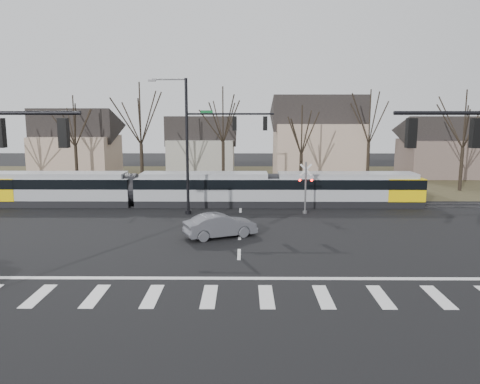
{
  "coord_description": "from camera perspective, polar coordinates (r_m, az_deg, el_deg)",
  "views": [
    {
      "loc": [
        0.23,
        -22.64,
        7.54
      ],
      "look_at": [
        0.0,
        9.0,
        2.3
      ],
      "focal_mm": 35.0,
      "sensor_mm": 36.0,
      "label": 1
    }
  ],
  "objects": [
    {
      "name": "rail_crossing_signal",
      "position": [
        36.19,
        7.98,
        0.32
      ],
      "size": [
        1.08,
        0.36,
        4.0
      ],
      "color": "#59595B",
      "rests_on": "ground"
    },
    {
      "name": "grass_verge",
      "position": [
        55.15,
        0.17,
        1.55
      ],
      "size": [
        140.0,
        28.0,
        0.01
      ],
      "primitive_type": "cube",
      "color": "#38331E",
      "rests_on": "ground"
    },
    {
      "name": "signal_pole_far",
      "position": [
        35.28,
        -3.9,
        6.39
      ],
      "size": [
        9.28,
        0.44,
        10.2
      ],
      "color": "black",
      "rests_on": "ground"
    },
    {
      "name": "sedan",
      "position": [
        29.14,
        -2.4,
        -4.1
      ],
      "size": [
        4.91,
        5.66,
        1.48
      ],
      "primitive_type": "imported",
      "rotation": [
        0.0,
        0.0,
        1.99
      ],
      "color": "#585961",
      "rests_on": "ground"
    },
    {
      "name": "tree_row",
      "position": [
        48.73,
        2.51,
        6.41
      ],
      "size": [
        59.2,
        7.2,
        10.0
      ],
      "color": "black",
      "rests_on": "ground"
    },
    {
      "name": "tram",
      "position": [
        39.25,
        -4.57,
        0.54
      ],
      "size": [
        36.54,
        2.71,
        2.77
      ],
      "color": "gray",
      "rests_on": "ground"
    },
    {
      "name": "house_b",
      "position": [
        58.98,
        -4.7,
        5.9
      ],
      "size": [
        8.64,
        7.56,
        7.65
      ],
      "color": "gray",
      "rests_on": "ground"
    },
    {
      "name": "stop_line",
      "position": [
        22.16,
        -0.21,
        -10.47
      ],
      "size": [
        28.0,
        0.35,
        0.01
      ],
      "primitive_type": "cube",
      "color": "silver",
      "rests_on": "ground"
    },
    {
      "name": "house_d",
      "position": [
        62.45,
        22.9,
        5.39
      ],
      "size": [
        8.64,
        7.56,
        7.65
      ],
      "color": "brown",
      "rests_on": "ground"
    },
    {
      "name": "house_c",
      "position": [
        56.37,
        9.44,
        6.93
      ],
      "size": [
        10.8,
        8.64,
        10.1
      ],
      "color": "gray",
      "rests_on": "ground"
    },
    {
      "name": "ground",
      "position": [
        23.86,
        -0.16,
        -9.02
      ],
      "size": [
        140.0,
        140.0,
        0.0
      ],
      "primitive_type": "plane",
      "color": "black"
    },
    {
      "name": "lane_dashes",
      "position": [
        39.36,
        0.07,
        -1.63
      ],
      "size": [
        0.18,
        30.0,
        0.01
      ],
      "color": "silver",
      "rests_on": "ground"
    },
    {
      "name": "house_a",
      "position": [
        60.22,
        -19.32,
        5.95
      ],
      "size": [
        9.72,
        8.64,
        8.6
      ],
      "color": "gray",
      "rests_on": "ground"
    },
    {
      "name": "crosswalk",
      "position": [
        20.1,
        -0.28,
        -12.61
      ],
      "size": [
        27.0,
        2.6,
        0.01
      ],
      "color": "silver",
      "rests_on": "ground"
    },
    {
      "name": "rail_pair",
      "position": [
        39.16,
        0.07,
        -1.65
      ],
      "size": [
        90.0,
        1.52,
        0.06
      ],
      "color": "#59595E",
      "rests_on": "ground"
    }
  ]
}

